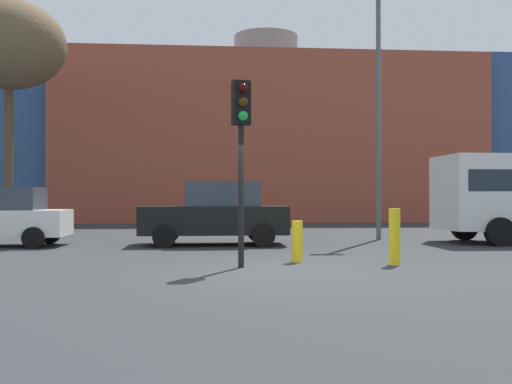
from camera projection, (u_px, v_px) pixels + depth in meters
ground_plane at (282, 271)px, 11.30m from camera, size 200.00×200.00×0.00m
building_backdrop at (266, 143)px, 36.75m from camera, size 43.84×10.48×11.51m
parked_car_2 at (216, 214)px, 17.45m from camera, size 4.35×2.13×1.88m
traffic_light_island at (241, 130)px, 11.90m from camera, size 0.41×0.39×3.81m
bare_tree_0 at (9, 45)px, 24.43m from camera, size 4.66×4.66×9.68m
bollard_yellow_0 at (297, 241)px, 12.92m from camera, size 0.24×0.24×0.91m
bollard_yellow_1 at (395, 237)px, 12.35m from camera, size 0.24×0.24×1.20m
street_lamp at (378, 89)px, 19.57m from camera, size 0.80×0.24×9.00m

